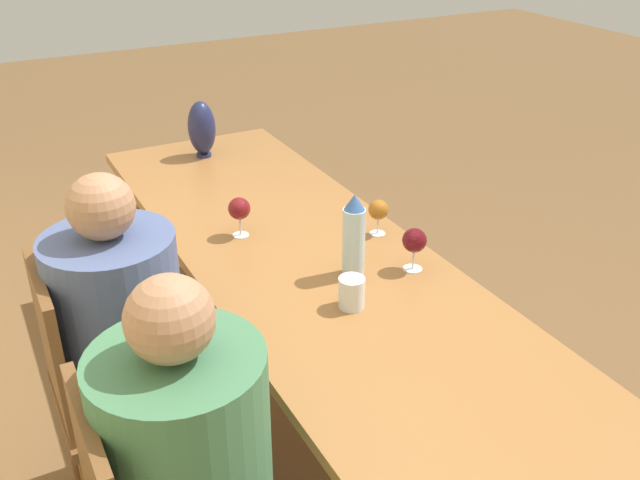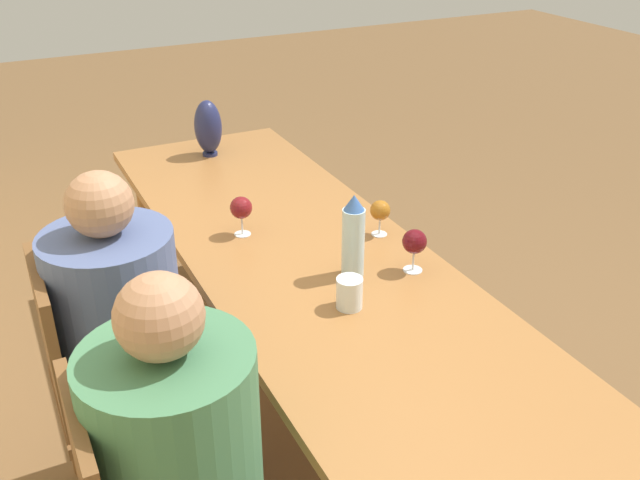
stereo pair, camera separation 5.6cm
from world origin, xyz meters
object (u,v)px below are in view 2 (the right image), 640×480
chair_far (104,381)px  person_far (127,340)px  vase (207,127)px  wine_glass_0 (414,242)px  wine_glass_1 (380,211)px  water_tumbler (349,293)px  water_bottle (353,237)px  wine_glass_2 (241,208)px

chair_far → person_far: size_ratio=0.78×
vase → person_far: (-1.19, 0.67, -0.23)m
vase → wine_glass_0: vase is taller
wine_glass_0 → wine_glass_1: 0.28m
water_tumbler → chair_far: (0.26, 0.73, -0.27)m
water_bottle → wine_glass_2: bearing=27.3°
wine_glass_0 → wine_glass_1: wine_glass_0 is taller
water_tumbler → vase: 1.45m
wine_glass_1 → wine_glass_2: wine_glass_2 is taller
water_bottle → vase: (1.28, 0.08, -0.00)m
water_tumbler → vase: vase is taller
wine_glass_0 → wine_glass_1: bearing=-6.9°
vase → wine_glass_1: 1.11m
water_tumbler → wine_glass_2: (0.61, 0.12, 0.06)m
wine_glass_2 → water_bottle: bearing=-152.7°
vase → wine_glass_0: 1.37m
vase → wine_glass_1: (-1.07, -0.31, -0.04)m
chair_far → person_far: bearing=-90.0°
chair_far → water_tumbler: bearing=-109.9°
wine_glass_1 → person_far: size_ratio=0.11×
vase → wine_glass_2: 0.85m
wine_glass_2 → chair_far: (-0.34, 0.61, -0.33)m
chair_far → wine_glass_2: bearing=-60.5°
vase → wine_glass_2: (-0.84, 0.15, -0.03)m
wine_glass_2 → chair_far: size_ratio=0.16×
vase → wine_glass_0: bearing=-168.5°
water_bottle → water_tumbler: bearing=148.5°
wine_glass_0 → wine_glass_2: bearing=40.1°
vase → person_far: bearing=150.5°
wine_glass_1 → wine_glass_2: 0.51m
vase → wine_glass_1: bearing=-164.0°
wine_glass_0 → wine_glass_1: (0.28, -0.03, -0.01)m
wine_glass_0 → person_far: bearing=80.5°
wine_glass_1 → wine_glass_2: bearing=63.8°
water_bottle → wine_glass_2: water_bottle is taller
wine_glass_0 → wine_glass_2: size_ratio=1.01×
person_far → water_tumbler: bearing=-112.4°
water_tumbler → wine_glass_1: (0.38, -0.33, 0.05)m
water_tumbler → person_far: bearing=67.6°
wine_glass_2 → person_far: person_far is taller
chair_far → person_far: person_far is taller
water_bottle → chair_far: 0.92m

